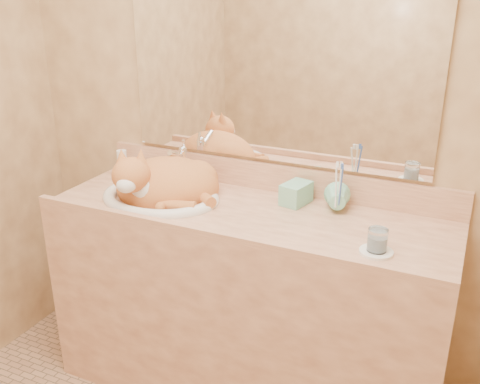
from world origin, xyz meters
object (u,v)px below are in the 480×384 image
at_px(soap_dispenser, 288,185).
at_px(toothbrush_cup, 337,204).
at_px(water_glass, 377,240).
at_px(vanity_counter, 246,305).
at_px(cat, 163,181).
at_px(sink_basin, 160,181).

height_order(soap_dispenser, toothbrush_cup, soap_dispenser).
distance_m(toothbrush_cup, water_glass, 0.32).
distance_m(vanity_counter, water_glass, 0.72).
bearing_deg(soap_dispenser, vanity_counter, -128.63).
xyz_separation_m(cat, toothbrush_cup, (0.71, 0.12, -0.02)).
bearing_deg(sink_basin, cat, 77.45).
bearing_deg(sink_basin, vanity_counter, 9.32).
distance_m(soap_dispenser, water_glass, 0.47).
height_order(vanity_counter, water_glass, water_glass).
bearing_deg(soap_dispenser, water_glass, -16.88).
xyz_separation_m(vanity_counter, water_glass, (0.53, -0.13, 0.47)).
xyz_separation_m(vanity_counter, soap_dispenser, (0.13, 0.10, 0.52)).
bearing_deg(vanity_counter, soap_dispenser, 38.21).
xyz_separation_m(soap_dispenser, water_glass, (0.40, -0.23, -0.05)).
distance_m(sink_basin, soap_dispenser, 0.53).
height_order(vanity_counter, toothbrush_cup, toothbrush_cup).
height_order(toothbrush_cup, water_glass, toothbrush_cup).
height_order(vanity_counter, sink_basin, sink_basin).
distance_m(sink_basin, cat, 0.02).
bearing_deg(soap_dispenser, sink_basin, -153.33).
xyz_separation_m(sink_basin, water_glass, (0.91, -0.11, -0.03)).
relative_size(cat, soap_dispenser, 2.23).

